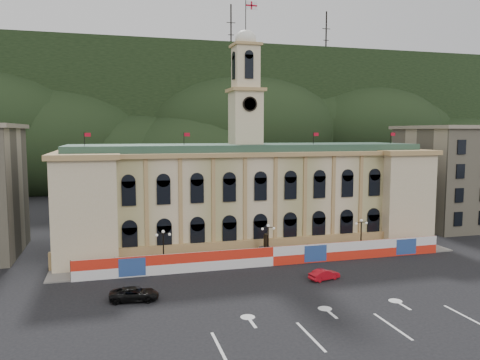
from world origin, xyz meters
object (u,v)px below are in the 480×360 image
object	(u,v)px
statue	(266,251)
lamp_center	(268,239)
red_sedan	(324,275)
black_suv	(134,294)

from	to	relation	value
statue	lamp_center	distance (m)	2.14
statue	red_sedan	xyz separation A→B (m)	(3.93, -10.14, -0.55)
black_suv	red_sedan	bearing A→B (deg)	-80.03
statue	lamp_center	size ratio (longest dim) A/B	0.72
lamp_center	red_sedan	xyz separation A→B (m)	(3.93, -9.14, -2.44)
lamp_center	black_suv	world-z (taller)	lamp_center
red_sedan	statue	bearing A→B (deg)	6.85
statue	lamp_center	world-z (taller)	lamp_center
statue	black_suv	distance (m)	21.32
red_sedan	black_suv	xyz separation A→B (m)	(-22.07, -1.05, 0.07)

